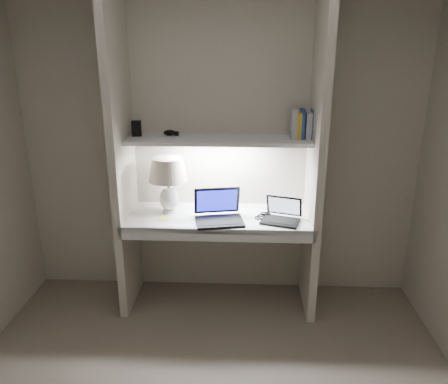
# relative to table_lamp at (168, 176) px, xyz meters

# --- Properties ---
(back_wall) EXTENTS (3.20, 0.01, 2.50)m
(back_wall) POSITION_rel_table_lamp_xyz_m (0.39, 0.22, 0.18)
(back_wall) COLOR beige
(back_wall) RESTS_ON floor
(alcove_panel_left) EXTENTS (0.06, 0.55, 2.50)m
(alcove_panel_left) POSITION_rel_table_lamp_xyz_m (-0.34, -0.05, 0.18)
(alcove_panel_left) COLOR beige
(alcove_panel_left) RESTS_ON floor
(alcove_panel_right) EXTENTS (0.06, 0.55, 2.50)m
(alcove_panel_right) POSITION_rel_table_lamp_xyz_m (1.12, -0.05, 0.18)
(alcove_panel_right) COLOR beige
(alcove_panel_right) RESTS_ON floor
(desk) EXTENTS (1.40, 0.55, 0.04)m
(desk) POSITION_rel_table_lamp_xyz_m (0.39, -0.05, -0.32)
(desk) COLOR white
(desk) RESTS_ON alcove_panel_left
(desk_apron) EXTENTS (1.46, 0.03, 0.10)m
(desk_apron) POSITION_rel_table_lamp_xyz_m (0.39, -0.31, -0.35)
(desk_apron) COLOR silver
(desk_apron) RESTS_ON desk
(shelf) EXTENTS (1.40, 0.36, 0.03)m
(shelf) POSITION_rel_table_lamp_xyz_m (0.39, 0.04, 0.28)
(shelf) COLOR silver
(shelf) RESTS_ON back_wall
(strip_light) EXTENTS (0.60, 0.04, 0.02)m
(strip_light) POSITION_rel_table_lamp_xyz_m (0.39, 0.04, 0.26)
(strip_light) COLOR white
(strip_light) RESTS_ON shelf
(table_lamp) EXTENTS (0.30, 0.30, 0.44)m
(table_lamp) POSITION_rel_table_lamp_xyz_m (0.00, 0.00, 0.00)
(table_lamp) COLOR white
(table_lamp) RESTS_ON desk
(laptop_main) EXTENTS (0.40, 0.37, 0.24)m
(laptop_main) POSITION_rel_table_lamp_xyz_m (0.40, -0.15, -0.25)
(laptop_main) COLOR black
(laptop_main) RESTS_ON desk
(laptop_netbook) EXTENTS (0.33, 0.31, 0.18)m
(laptop_netbook) POSITION_rel_table_lamp_xyz_m (0.88, -0.14, -0.26)
(laptop_netbook) COLOR black
(laptop_netbook) RESTS_ON desk
(speaker) EXTENTS (0.11, 0.09, 0.14)m
(speaker) POSITION_rel_table_lamp_xyz_m (0.35, 0.17, -0.23)
(speaker) COLOR silver
(speaker) RESTS_ON desk
(mouse) EXTENTS (0.10, 0.08, 0.03)m
(mouse) POSITION_rel_table_lamp_xyz_m (0.76, -0.05, -0.28)
(mouse) COLOR black
(mouse) RESTS_ON desk
(cable_coil) EXTENTS (0.12, 0.12, 0.01)m
(cable_coil) POSITION_rel_table_lamp_xyz_m (0.74, -0.08, -0.29)
(cable_coil) COLOR black
(cable_coil) RESTS_ON desk
(sticky_note) EXTENTS (0.08, 0.08, 0.00)m
(sticky_note) POSITION_rel_table_lamp_xyz_m (-0.03, -0.15, -0.30)
(sticky_note) COLOR yellow
(sticky_note) RESTS_ON desk
(book_row) EXTENTS (0.21, 0.15, 0.22)m
(book_row) POSITION_rel_table_lamp_xyz_m (1.04, 0.06, 0.40)
(book_row) COLOR white
(book_row) RESTS_ON shelf
(shelf_box) EXTENTS (0.07, 0.05, 0.12)m
(shelf_box) POSITION_rel_table_lamp_xyz_m (-0.25, 0.09, 0.35)
(shelf_box) COLOR black
(shelf_box) RESTS_ON shelf
(shelf_gadget) EXTENTS (0.10, 0.08, 0.04)m
(shelf_gadget) POSITION_rel_table_lamp_xyz_m (0.01, 0.12, 0.32)
(shelf_gadget) COLOR black
(shelf_gadget) RESTS_ON shelf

